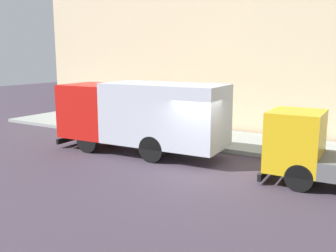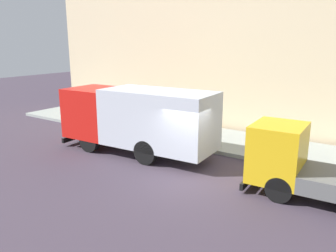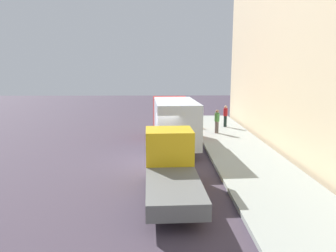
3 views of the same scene
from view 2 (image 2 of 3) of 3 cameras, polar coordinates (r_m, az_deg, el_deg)
The scene contains 8 objects.
ground at distance 13.06m, azimuth 3.51°, elevation -8.58°, with size 80.00×80.00×0.00m, color #3F3441.
sidewalk at distance 17.23m, azimuth 12.01°, elevation -2.87°, with size 3.89×30.00×0.18m, color #969D97.
building_facade at distance 18.81m, azimuth 15.95°, elevation 16.45°, with size 0.50×30.00×11.93m, color beige.
large_utility_truck at distance 15.32m, azimuth -5.25°, elevation 1.48°, with size 2.74×7.55×2.99m.
small_flatbed_truck at distance 11.97m, azimuth 22.47°, elevation -6.30°, with size 2.16×5.34×2.36m.
pedestrian_walking at distance 19.85m, azimuth -6.22°, elevation 2.59°, with size 0.44×0.44×1.71m.
pedestrian_standing at distance 22.25m, azimuth -9.16°, elevation 3.78°, with size 0.46×0.46×1.72m.
traffic_cone_orange at distance 20.47m, azimuth -11.73°, elevation 1.10°, with size 0.48×0.48×0.68m, color orange.
Camera 2 is at (-10.37, -6.13, 5.04)m, focal length 36.12 mm.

